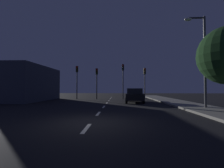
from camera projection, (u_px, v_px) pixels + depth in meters
name	position (u px, v px, depth m)	size (l,w,h in m)	color
ground_plane	(104.00, 106.00, 14.66)	(80.00, 80.00, 0.00)	black
sidewalk_curb_right	(190.00, 106.00, 14.36)	(3.00, 40.00, 0.15)	gray
lane_stripe_nearest	(86.00, 128.00, 6.47)	(0.16, 1.60, 0.01)	silver
lane_stripe_second	(98.00, 114.00, 10.26)	(0.16, 1.60, 0.01)	silver
lane_stripe_third	(104.00, 107.00, 14.06)	(0.16, 1.60, 0.01)	silver
lane_stripe_fourth	(107.00, 103.00, 17.86)	(0.16, 1.60, 0.01)	silver
lane_stripe_fifth	(109.00, 100.00, 21.65)	(0.16, 1.60, 0.01)	silver
lane_stripe_sixth	(110.00, 99.00, 25.45)	(0.16, 1.60, 0.01)	silver
lane_stripe_seventh	(111.00, 97.00, 29.24)	(0.16, 1.60, 0.01)	silver
traffic_signal_far_left	(77.00, 76.00, 24.40)	(0.32, 0.38, 4.89)	#2D2D30
traffic_signal_center_left	(97.00, 77.00, 24.27)	(0.32, 0.38, 4.53)	black
traffic_signal_center_right	(123.00, 75.00, 24.13)	(0.32, 0.38, 5.11)	#2D2D30
traffic_signal_far_right	(145.00, 77.00, 23.99)	(0.32, 0.38, 4.55)	#4C4C51
car_stopped_ahead	(135.00, 95.00, 18.57)	(2.25, 4.63, 1.58)	black
street_lamp_right	(202.00, 53.00, 12.48)	(1.59, 0.36, 7.05)	#4C4C51
storefront_left	(31.00, 84.00, 21.25)	(4.16, 9.64, 4.40)	#333847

